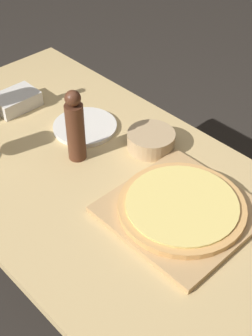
% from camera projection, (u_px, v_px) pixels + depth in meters
% --- Properties ---
extents(ground_plane, '(12.00, 12.00, 0.00)m').
position_uv_depth(ground_plane, '(123.00, 324.00, 1.84)').
color(ground_plane, '#2D2823').
extents(dining_table, '(0.79, 1.76, 0.73)m').
position_uv_depth(dining_table, '(122.00, 211.00, 1.42)').
color(dining_table, tan).
rests_on(dining_table, ground_plane).
extents(cutting_board, '(0.37, 0.37, 0.02)m').
position_uv_depth(cutting_board, '(181.00, 211.00, 1.29)').
color(cutting_board, tan).
rests_on(cutting_board, dining_table).
extents(pizza, '(0.35, 0.35, 0.02)m').
position_uv_depth(pizza, '(182.00, 206.00, 1.28)').
color(pizza, tan).
rests_on(pizza, cutting_board).
extents(pepper_mill, '(0.06, 0.06, 0.24)m').
position_uv_depth(pepper_mill, '(75.00, 127.00, 1.41)').
color(pepper_mill, '#4C2819').
rests_on(pepper_mill, dining_table).
extents(small_bowl, '(0.15, 0.15, 0.06)m').
position_uv_depth(small_bowl, '(151.00, 140.00, 1.50)').
color(small_bowl, tan).
rests_on(small_bowl, dining_table).
extents(dinner_plate, '(0.22, 0.22, 0.01)m').
position_uv_depth(dinner_plate, '(85.00, 126.00, 1.59)').
color(dinner_plate, silver).
rests_on(dinner_plate, dining_table).
extents(food_container, '(0.16, 0.11, 0.05)m').
position_uv_depth(food_container, '(16.00, 101.00, 1.68)').
color(food_container, beige).
rests_on(food_container, dining_table).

